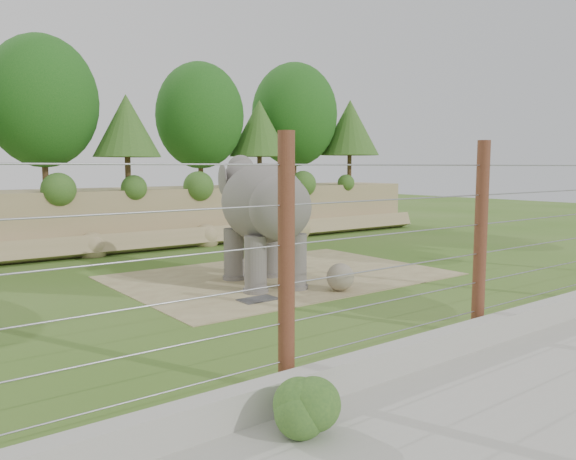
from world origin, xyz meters
TOP-DOWN VIEW (x-y plane):
  - ground at (0.00, 0.00)m, footprint 90.00×90.00m
  - back_embankment at (0.59, 12.68)m, footprint 30.00×5.52m
  - dirt_patch at (0.50, 3.00)m, footprint 10.00×7.00m
  - drain_grate at (-1.99, 0.69)m, footprint 1.00×0.60m
  - elephant at (-0.70, 2.26)m, footprint 3.07×4.97m
  - stone_ball at (0.45, 0.18)m, footprint 0.78×0.78m
  - retaining_wall at (0.00, -5.00)m, footprint 26.00×0.35m
  - barrier_fence at (0.00, -4.50)m, footprint 20.26×0.26m
  - walkway_shrub at (-5.77, -5.80)m, footprint 0.71×0.71m

SIDE VIEW (x-z plane):
  - ground at x=0.00m, z-range 0.00..0.00m
  - dirt_patch at x=0.50m, z-range 0.00..0.02m
  - drain_grate at x=-1.99m, z-range 0.02..0.05m
  - retaining_wall at x=0.00m, z-range 0.00..0.50m
  - walkway_shrub at x=-5.77m, z-range 0.01..0.72m
  - stone_ball at x=0.45m, z-range 0.02..0.80m
  - elephant at x=-0.70m, z-range 0.00..3.74m
  - barrier_fence at x=0.00m, z-range 0.00..4.00m
  - back_embankment at x=0.59m, z-range -0.42..8.35m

